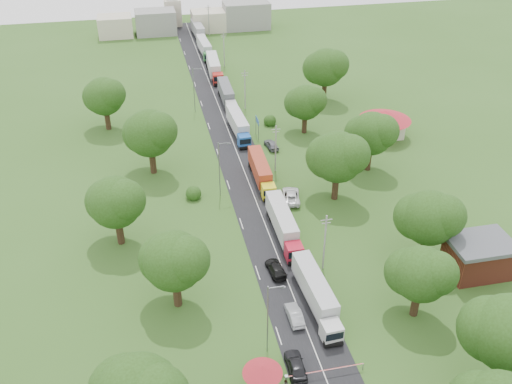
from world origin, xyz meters
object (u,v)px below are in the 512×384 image
object	(u,v)px
info_sign	(257,123)
car_lane_mid	(294,315)
truck_0	(317,294)
boom_barrier	(314,373)
car_lane_front	(296,365)
guard_booth	(263,374)

from	to	relation	value
info_sign	car_lane_mid	bearing A→B (deg)	-96.97
truck_0	boom_barrier	bearing A→B (deg)	-108.50
info_sign	car_lane_front	bearing A→B (deg)	-97.98
truck_0	car_lane_front	xyz separation A→B (m)	(-5.32, -9.49, -1.25)
guard_booth	truck_0	size ratio (longest dim) A/B	0.31
boom_barrier	truck_0	world-z (taller)	truck_0
truck_0	car_lane_front	distance (m)	10.95
boom_barrier	info_sign	size ratio (longest dim) A/B	2.25
info_sign	car_lane_front	distance (m)	59.11
info_sign	car_lane_front	world-z (taller)	info_sign
info_sign	truck_0	bearing A→B (deg)	-93.36
guard_booth	info_sign	xyz separation A→B (m)	(12.40, 60.00, 0.84)
boom_barrier	car_lane_front	bearing A→B (deg)	137.60
truck_0	car_lane_mid	size ratio (longest dim) A/B	3.13
guard_booth	truck_0	xyz separation A→B (m)	(9.52, 10.99, -0.09)
car_lane_front	car_lane_mid	world-z (taller)	car_lane_front
boom_barrier	info_sign	xyz separation A→B (m)	(6.56, 60.00, 2.11)
info_sign	boom_barrier	bearing A→B (deg)	-96.24
boom_barrier	info_sign	world-z (taller)	info_sign
guard_booth	info_sign	size ratio (longest dim) A/B	1.07
info_sign	car_lane_front	size ratio (longest dim) A/B	0.85
boom_barrier	guard_booth	xyz separation A→B (m)	(-5.84, -0.00, 1.27)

